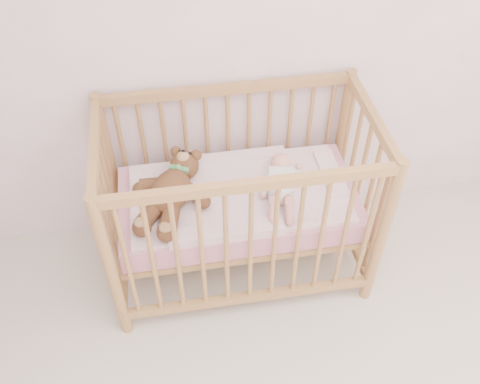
{
  "coord_description": "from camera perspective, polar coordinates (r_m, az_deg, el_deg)",
  "views": [
    {
      "loc": [
        -0.53,
        -0.29,
        2.51
      ],
      "look_at": [
        -0.23,
        1.55,
        0.62
      ],
      "focal_mm": 40.0,
      "sensor_mm": 36.0,
      "label": 1
    }
  ],
  "objects": [
    {
      "name": "crib",
      "position": [
        2.78,
        -0.17,
        -1.02
      ],
      "size": [
        1.36,
        0.76,
        1.0
      ],
      "primitive_type": null,
      "color": "tan",
      "rests_on": "floor"
    },
    {
      "name": "wall_back",
      "position": [
        2.62,
        3.47,
        19.04
      ],
      "size": [
        4.0,
        0.02,
        2.7
      ],
      "primitive_type": "cube",
      "color": "white",
      "rests_on": "floor"
    },
    {
      "name": "mattress",
      "position": [
        2.79,
        -0.17,
        -1.23
      ],
      "size": [
        1.22,
        0.62,
        0.13
      ],
      "primitive_type": "cube",
      "color": "pink",
      "rests_on": "crib"
    },
    {
      "name": "baby",
      "position": [
        2.7,
        4.42,
        1.2
      ],
      "size": [
        0.33,
        0.52,
        0.12
      ],
      "primitive_type": null,
      "rotation": [
        0.0,
        0.0,
        -0.21
      ],
      "color": "white",
      "rests_on": "blanket"
    },
    {
      "name": "teddy_bear",
      "position": [
        2.64,
        -7.39,
        -0.02
      ],
      "size": [
        0.63,
        0.72,
        0.17
      ],
      "primitive_type": null,
      "rotation": [
        0.0,
        0.0,
        -0.42
      ],
      "color": "brown",
      "rests_on": "blanket"
    },
    {
      "name": "blanket",
      "position": [
        2.73,
        -0.17,
        -0.15
      ],
      "size": [
        1.1,
        0.58,
        0.06
      ],
      "primitive_type": null,
      "color": "pink",
      "rests_on": "mattress"
    }
  ]
}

